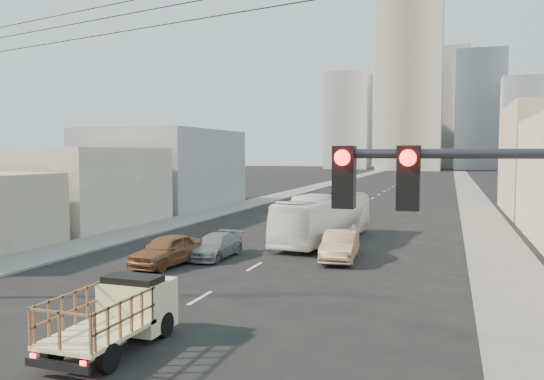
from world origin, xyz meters
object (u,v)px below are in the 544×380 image
Objects in this scene: sedan_tan at (340,246)px; sedan_grey at (215,246)px; traffic_signal at (509,283)px; city_bus at (324,218)px; flatbed_pickup at (116,310)px; sedan_brown at (167,250)px.

sedan_grey is at bearing -171.77° from sedan_tan.
traffic_signal reaches higher than sedan_grey.
flatbed_pickup is at bearing -85.22° from city_bus.
sedan_tan is (7.91, 4.06, -0.00)m from sedan_brown.
sedan_brown is 1.03× the size of sedan_grey.
flatbed_pickup is at bearing 148.08° from traffic_signal.
sedan_tan is (3.63, 14.41, -0.33)m from flatbed_pickup.
city_bus is 2.32× the size of sedan_tan.
traffic_signal is (14.00, -16.41, 3.31)m from sedan_brown.
sedan_grey is (-6.47, -1.48, -0.13)m from sedan_tan.
sedan_grey is at bearing 68.98° from sedan_brown.
flatbed_pickup is 11.21m from sedan_brown.
sedan_tan is 6.64m from sedan_grey.
flatbed_pickup is at bearing -76.07° from sedan_grey.
sedan_brown is at bearing -117.69° from sedan_grey.
sedan_grey is 23.02m from traffic_signal.
city_bus reaches higher than sedan_tan.
traffic_signal reaches higher than city_bus.
sedan_brown is 2.96m from sedan_grey.
flatbed_pickup reaches higher than sedan_brown.
flatbed_pickup is 1.01× the size of sedan_grey.
sedan_brown is 21.82m from traffic_signal.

